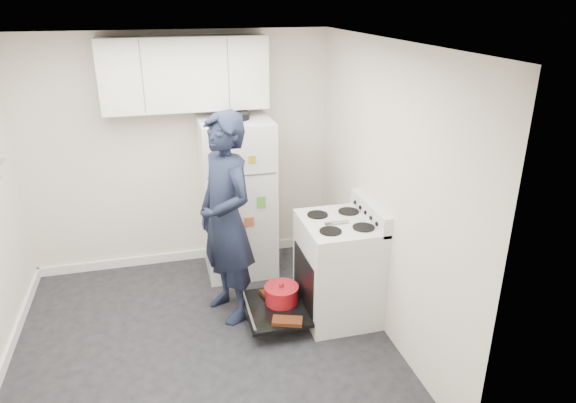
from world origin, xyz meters
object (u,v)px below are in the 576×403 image
object	(u,v)px
open_oven_door	(278,301)
person	(226,219)
electric_range	(337,269)
refrigerator	(238,197)

from	to	relation	value
open_oven_door	person	bearing A→B (deg)	150.55
electric_range	person	size ratio (longest dim) A/B	0.57
refrigerator	person	world-z (taller)	person
refrigerator	electric_range	bearing A→B (deg)	-56.64
electric_range	refrigerator	world-z (taller)	refrigerator
refrigerator	person	size ratio (longest dim) A/B	0.90
person	electric_range	bearing A→B (deg)	53.29
electric_range	refrigerator	size ratio (longest dim) A/B	0.63
refrigerator	person	bearing A→B (deg)	-106.04
open_oven_door	person	xyz separation A→B (m)	(-0.42, 0.23, 0.77)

